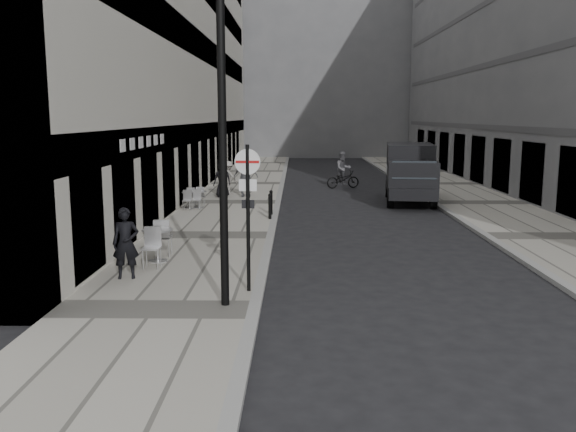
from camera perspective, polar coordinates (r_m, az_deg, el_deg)
name	(u,v)px	position (r m, az deg, el deg)	size (l,w,h in m)	color
ground	(242,371)	(9.78, -4.36, -14.29)	(120.00, 120.00, 0.00)	black
sidewalk	(233,203)	(27.34, -5.15, 1.22)	(4.00, 60.00, 0.12)	#A8A498
far_sidewalk	(480,204)	(28.39, 17.52, 1.12)	(4.00, 60.00, 0.12)	#A8A498
building_left	(168,19)	(34.49, -11.16, 17.67)	(4.00, 45.00, 18.00)	beige
building_far	(304,46)	(65.31, 1.46, 15.59)	(24.00, 16.00, 22.00)	slate
walking_man	(126,243)	(14.79, -14.94, -2.48)	(0.62, 0.40, 1.69)	black
sign_post	(248,198)	(13.08, -3.78, 1.68)	(0.55, 0.09, 3.20)	black
lamppost	(222,128)	(12.01, -6.16, 8.20)	(0.29, 0.29, 6.41)	black
bollard_near	(271,203)	(23.64, -1.60, 1.21)	(0.12, 0.12, 0.89)	black
bollard_far	(270,207)	(22.64, -1.70, 0.84)	(0.12, 0.12, 0.88)	black
panel_van	(410,170)	(28.39, 11.37, 4.26)	(2.75, 5.79, 2.63)	black
cyclist	(343,174)	(33.40, 5.16, 3.93)	(1.96, 1.16, 1.99)	black
pedestrian_a	(246,177)	(28.80, -3.96, 3.71)	(1.13, 0.47, 1.94)	#59595E
pedestrian_b	(228,177)	(30.16, -5.62, 3.62)	(1.04, 0.60, 1.60)	#9B968F
pedestrian_c	(222,179)	(28.82, -6.18, 3.43)	(0.82, 0.54, 1.68)	black
cafe_table_near	(158,242)	(16.34, -12.10, -2.43)	(0.80, 1.80, 1.02)	silver
cafe_table_mid	(199,198)	(25.62, -8.35, 1.69)	(0.64, 1.45, 0.83)	#B6B6B9
cafe_table_far	(189,199)	(25.51, -9.22, 1.62)	(0.64, 1.44, 0.82)	#B1B0B3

